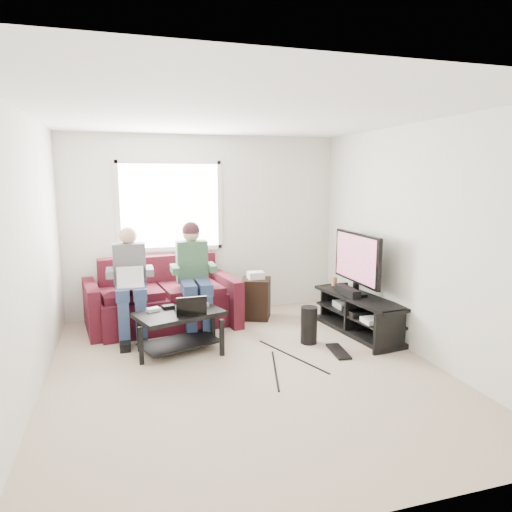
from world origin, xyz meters
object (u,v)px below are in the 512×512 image
object	(u,v)px
tv_stand	(359,316)
end_table	(256,297)
tv	(357,260)
subwoofer	(309,325)
coffee_table	(179,322)
sofa	(161,301)

from	to	relation	value
tv_stand	end_table	world-z (taller)	end_table
tv	tv_stand	bearing A→B (deg)	-88.53
tv_stand	subwoofer	size ratio (longest dim) A/B	3.37
coffee_table	end_table	bearing A→B (deg)	38.90
sofa	coffee_table	size ratio (longest dim) A/B	1.91
coffee_table	end_table	size ratio (longest dim) A/B	1.60
coffee_table	sofa	bearing A→B (deg)	96.13
coffee_table	end_table	world-z (taller)	end_table
sofa	coffee_table	world-z (taller)	sofa
coffee_table	subwoofer	bearing A→B (deg)	-6.37
coffee_table	tv	size ratio (longest dim) A/B	0.99
end_table	coffee_table	bearing A→B (deg)	-141.10
tv	end_table	size ratio (longest dim) A/B	1.62
sofa	tv	size ratio (longest dim) A/B	1.88
tv	end_table	xyz separation A→B (m)	(-1.10, 0.88, -0.65)
sofa	tv_stand	distance (m)	2.65
tv_stand	tv	bearing A→B (deg)	91.47
tv	end_table	distance (m)	1.55
sofa	end_table	size ratio (longest dim) A/B	3.05
subwoofer	tv	bearing A→B (deg)	19.25
tv_stand	subwoofer	xyz separation A→B (m)	(-0.77, -0.17, 0.01)
coffee_table	tv	world-z (taller)	tv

